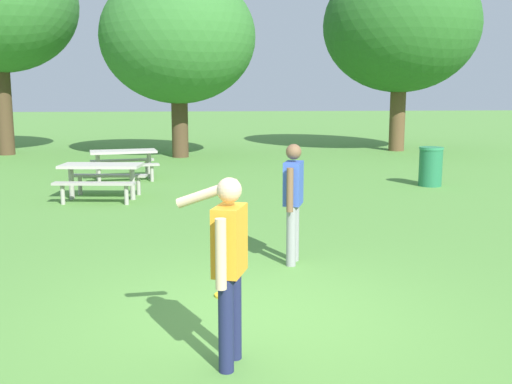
{
  "coord_description": "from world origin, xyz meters",
  "views": [
    {
      "loc": [
        -0.54,
        -5.98,
        2.35
      ],
      "look_at": [
        0.2,
        1.92,
        1.0
      ],
      "focal_mm": 42.28,
      "sensor_mm": 36.0,
      "label": 1
    }
  ],
  "objects_px": {
    "tree_slender_mid": "(401,26)",
    "person_catcher": "(228,257)",
    "frisbee": "(226,295)",
    "picnic_table_near": "(101,174)",
    "person_thrower": "(293,196)",
    "picnic_table_far": "(124,158)",
    "trash_can_further_along": "(431,166)",
    "tree_far_right": "(178,38)"
  },
  "relations": [
    {
      "from": "person_catcher",
      "to": "picnic_table_near",
      "type": "xyz_separation_m",
      "value": [
        -2.34,
        8.19,
        -0.4
      ]
    },
    {
      "from": "person_catcher",
      "to": "trash_can_further_along",
      "type": "xyz_separation_m",
      "value": [
        5.43,
        9.34,
        -0.48
      ]
    },
    {
      "from": "trash_can_further_along",
      "to": "picnic_table_near",
      "type": "bearing_deg",
      "value": -171.6
    },
    {
      "from": "frisbee",
      "to": "tree_slender_mid",
      "type": "xyz_separation_m",
      "value": [
        7.34,
        16.1,
        4.69
      ]
    },
    {
      "from": "picnic_table_far",
      "to": "trash_can_further_along",
      "type": "relative_size",
      "value": 2.02
    },
    {
      "from": "person_catcher",
      "to": "picnic_table_near",
      "type": "distance_m",
      "value": 8.53
    },
    {
      "from": "person_thrower",
      "to": "picnic_table_far",
      "type": "relative_size",
      "value": 0.84
    },
    {
      "from": "picnic_table_near",
      "to": "tree_far_right",
      "type": "distance_m",
      "value": 9.02
    },
    {
      "from": "person_thrower",
      "to": "trash_can_further_along",
      "type": "relative_size",
      "value": 1.71
    },
    {
      "from": "picnic_table_near",
      "to": "picnic_table_far",
      "type": "distance_m",
      "value": 2.97
    },
    {
      "from": "tree_far_right",
      "to": "tree_slender_mid",
      "type": "height_order",
      "value": "tree_slender_mid"
    },
    {
      "from": "picnic_table_near",
      "to": "picnic_table_far",
      "type": "xyz_separation_m",
      "value": [
        0.11,
        2.97,
        0.0
      ]
    },
    {
      "from": "tree_slender_mid",
      "to": "person_thrower",
      "type": "bearing_deg",
      "value": -113.22
    },
    {
      "from": "person_catcher",
      "to": "frisbee",
      "type": "xyz_separation_m",
      "value": [
        0.05,
        1.76,
        -0.95
      ]
    },
    {
      "from": "frisbee",
      "to": "picnic_table_near",
      "type": "bearing_deg",
      "value": 110.36
    },
    {
      "from": "frisbee",
      "to": "tree_slender_mid",
      "type": "height_order",
      "value": "tree_slender_mid"
    },
    {
      "from": "trash_can_further_along",
      "to": "frisbee",
      "type": "bearing_deg",
      "value": -125.35
    },
    {
      "from": "person_catcher",
      "to": "tree_far_right",
      "type": "distance_m",
      "value": 16.69
    },
    {
      "from": "frisbee",
      "to": "picnic_table_near",
      "type": "distance_m",
      "value": 6.88
    },
    {
      "from": "frisbee",
      "to": "trash_can_further_along",
      "type": "relative_size",
      "value": 0.27
    },
    {
      "from": "tree_far_right",
      "to": "frisbee",
      "type": "bearing_deg",
      "value": -86.28
    },
    {
      "from": "picnic_table_far",
      "to": "tree_far_right",
      "type": "bearing_deg",
      "value": 75.72
    },
    {
      "from": "person_thrower",
      "to": "tree_slender_mid",
      "type": "distance_m",
      "value": 16.58
    },
    {
      "from": "picnic_table_near",
      "to": "tree_slender_mid",
      "type": "distance_m",
      "value": 14.33
    },
    {
      "from": "person_catcher",
      "to": "picnic_table_far",
      "type": "relative_size",
      "value": 0.84
    },
    {
      "from": "picnic_table_near",
      "to": "person_thrower",
      "type": "bearing_deg",
      "value": -57.02
    },
    {
      "from": "tree_far_right",
      "to": "tree_slender_mid",
      "type": "distance_m",
      "value": 8.45
    },
    {
      "from": "person_thrower",
      "to": "picnic_table_far",
      "type": "height_order",
      "value": "person_thrower"
    },
    {
      "from": "tree_slender_mid",
      "to": "person_catcher",
      "type": "bearing_deg",
      "value": -112.49
    },
    {
      "from": "tree_far_right",
      "to": "trash_can_further_along",
      "type": "bearing_deg",
      "value": -48.01
    },
    {
      "from": "person_catcher",
      "to": "trash_can_further_along",
      "type": "relative_size",
      "value": 1.71
    },
    {
      "from": "person_catcher",
      "to": "picnic_table_near",
      "type": "height_order",
      "value": "person_catcher"
    },
    {
      "from": "frisbee",
      "to": "picnic_table_far",
      "type": "height_order",
      "value": "picnic_table_far"
    },
    {
      "from": "picnic_table_near",
      "to": "tree_far_right",
      "type": "xyz_separation_m",
      "value": [
        1.44,
        8.18,
        3.53
      ]
    },
    {
      "from": "picnic_table_far",
      "to": "tree_slender_mid",
      "type": "height_order",
      "value": "tree_slender_mid"
    },
    {
      "from": "tree_slender_mid",
      "to": "picnic_table_near",
      "type": "bearing_deg",
      "value": -135.18
    },
    {
      "from": "tree_far_right",
      "to": "tree_slender_mid",
      "type": "bearing_deg",
      "value": 10.18
    },
    {
      "from": "frisbee",
      "to": "tree_slender_mid",
      "type": "distance_m",
      "value": 18.31
    },
    {
      "from": "picnic_table_far",
      "to": "person_catcher",
      "type": "bearing_deg",
      "value": -78.71
    },
    {
      "from": "person_thrower",
      "to": "frisbee",
      "type": "xyz_separation_m",
      "value": [
        -0.97,
        -1.26,
        -0.93
      ]
    },
    {
      "from": "tree_far_right",
      "to": "person_thrower",
      "type": "bearing_deg",
      "value": -81.82
    },
    {
      "from": "person_thrower",
      "to": "tree_far_right",
      "type": "distance_m",
      "value": 13.86
    }
  ]
}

